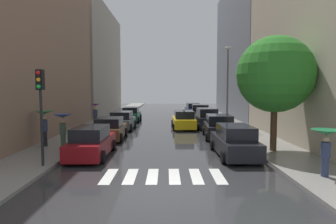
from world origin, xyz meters
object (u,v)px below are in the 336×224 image
at_px(lamp_post_right, 228,81).
at_px(parked_car_left_fourth, 131,114).
at_px(parked_car_left_third, 122,121).
at_px(pedestrian_foreground, 44,120).
at_px(parked_car_left_nearest, 92,142).
at_px(pedestrian_near_tree, 63,123).
at_px(pedestrian_far_side, 326,141).
at_px(parked_car_right_second, 219,127).
at_px(parked_car_right_nearest, 235,142).
at_px(pedestrian_by_kerb, 95,110).
at_px(taxi_midroad, 184,120).
at_px(parked_car_right_third, 207,119).
at_px(street_tree_right, 275,74).
at_px(parked_car_right_fifth, 193,110).
at_px(traffic_light_left_corner, 40,96).
at_px(parked_car_right_fourth, 200,113).
at_px(parked_car_left_second, 110,129).

bearing_deg(lamp_post_right, parked_car_left_fourth, 145.90).
bearing_deg(parked_car_left_fourth, parked_car_left_third, 179.68).
bearing_deg(pedestrian_foreground, parked_car_left_fourth, 176.06).
xyz_separation_m(parked_car_left_nearest, pedestrian_near_tree, (-1.96, 1.31, 0.88)).
xyz_separation_m(parked_car_left_third, pedestrian_far_side, (10.18, -14.62, 0.82)).
bearing_deg(parked_car_right_second, lamp_post_right, -15.56).
relative_size(parked_car_right_nearest, pedestrian_by_kerb, 2.27).
bearing_deg(lamp_post_right, taxi_midroad, 175.75).
bearing_deg(lamp_post_right, parked_car_right_third, 161.91).
xyz_separation_m(parked_car_left_fourth, pedestrian_far_side, (10.13, -21.06, 0.83)).
bearing_deg(pedestrian_by_kerb, parked_car_right_second, -53.12).
bearing_deg(street_tree_right, parked_car_right_fifth, 95.87).
distance_m(pedestrian_by_kerb, traffic_light_left_corner, 13.31).
height_order(parked_car_left_nearest, parked_car_right_second, parked_car_right_second).
height_order(parked_car_right_third, parked_car_right_fifth, parked_car_right_third).
relative_size(parked_car_right_fourth, pedestrian_by_kerb, 2.01).
height_order(parked_car_right_nearest, parked_car_right_third, parked_car_right_third).
height_order(parked_car_left_second, parked_car_right_third, parked_car_right_third).
xyz_separation_m(parked_car_left_fourth, street_tree_right, (9.86, -16.15, 3.64)).
bearing_deg(parked_car_left_second, taxi_midroad, -45.60).
relative_size(parked_car_left_nearest, taxi_midroad, 1.05).
height_order(pedestrian_foreground, pedestrian_by_kerb, pedestrian_foreground).
bearing_deg(parked_car_left_third, pedestrian_far_side, -143.75).
xyz_separation_m(parked_car_right_third, lamp_post_right, (1.75, -0.57, 3.39)).
bearing_deg(parked_car_right_fourth, parked_car_left_nearest, 158.89).
height_order(parked_car_left_nearest, pedestrian_far_side, pedestrian_far_side).
bearing_deg(parked_car_left_second, parked_car_right_fourth, -32.96).
distance_m(parked_car_right_fourth, traffic_light_left_corner, 22.39).
relative_size(parked_car_left_second, parked_car_left_third, 1.01).
bearing_deg(pedestrian_foreground, pedestrian_far_side, 74.52).
height_order(parked_car_left_nearest, parked_car_right_third, parked_car_right_third).
relative_size(parked_car_left_second, lamp_post_right, 0.59).
xyz_separation_m(taxi_midroad, pedestrian_by_kerb, (-7.90, -0.16, 0.89)).
height_order(parked_car_right_fourth, pedestrian_by_kerb, pedestrian_by_kerb).
distance_m(taxi_midroad, pedestrian_by_kerb, 7.95).
bearing_deg(parked_car_right_fifth, parked_car_right_second, 177.95).
bearing_deg(parked_car_left_third, street_tree_right, -133.03).
bearing_deg(parked_car_left_third, parked_car_right_fourth, -45.35).
distance_m(parked_car_right_fourth, lamp_post_right, 8.05).
bearing_deg(parked_car_left_third, parked_car_right_nearest, -142.97).
height_order(parked_car_right_nearest, pedestrian_by_kerb, pedestrian_by_kerb).
distance_m(pedestrian_foreground, pedestrian_near_tree, 1.66).
xyz_separation_m(parked_car_left_third, parked_car_right_fourth, (7.72, 7.26, 0.09)).
bearing_deg(taxi_midroad, lamp_post_right, -95.77).
height_order(parked_car_right_fifth, pedestrian_foreground, pedestrian_foreground).
xyz_separation_m(parked_car_right_second, pedestrian_near_tree, (-9.77, -4.57, 0.85)).
bearing_deg(traffic_light_left_corner, pedestrian_foreground, 111.09).
distance_m(parked_car_right_third, pedestrian_by_kerb, 10.05).
relative_size(parked_car_right_second, lamp_post_right, 0.63).
distance_m(parked_car_right_nearest, pedestrian_foreground, 11.23).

